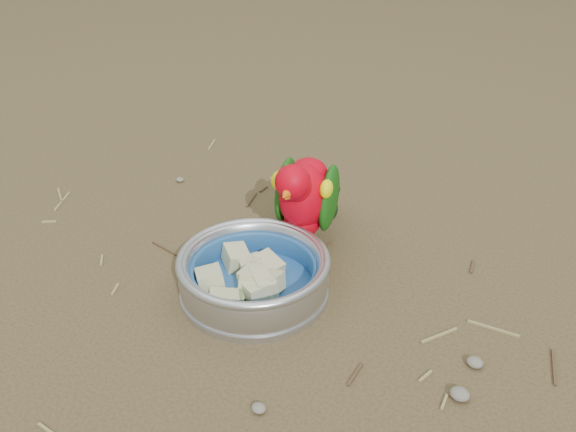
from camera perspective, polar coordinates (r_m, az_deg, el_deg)
The scene contains 6 objects.
ground at distance 0.85m, azimuth -5.52°, elevation -8.47°, with size 60.00×60.00×0.00m, color #4C3D25.
food_bowl at distance 0.87m, azimuth -3.01°, elevation -6.53°, with size 0.20×0.20×0.02m, color #B2B2BA.
bowl_wall at distance 0.85m, azimuth -3.07°, elevation -4.94°, with size 0.20×0.20×0.04m, color #B2B2BA, non-canonical shape.
fruit_wedges at distance 0.86m, azimuth -3.05°, elevation -5.31°, with size 0.12×0.12×0.03m, color #C1BC8A, non-canonical shape.
lory_parrot at distance 0.93m, azimuth 1.44°, elevation 1.09°, with size 0.09×0.19×0.15m, color #BF0010, non-canonical shape.
ground_debris at distance 0.88m, azimuth -4.49°, elevation -6.53°, with size 0.90×0.80×0.01m, color olive, non-canonical shape.
Camera 1 is at (0.43, -0.50, 0.54)m, focal length 40.00 mm.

